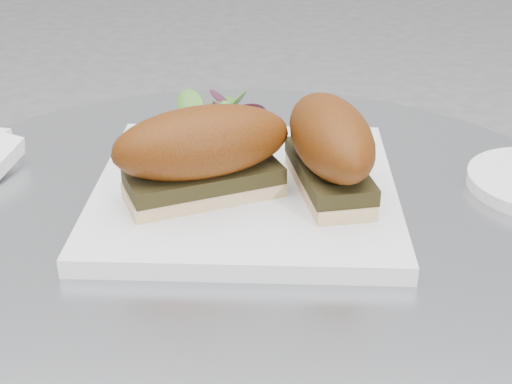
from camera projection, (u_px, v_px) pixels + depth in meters
plate at (246, 190)px, 0.64m from camera, size 0.27×0.27×0.02m
sandwich_left at (203, 152)px, 0.59m from camera, size 0.17×0.12×0.08m
sandwich_right at (330, 146)px, 0.61m from camera, size 0.09×0.15×0.08m
salad at (226, 123)px, 0.70m from camera, size 0.10×0.10×0.05m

